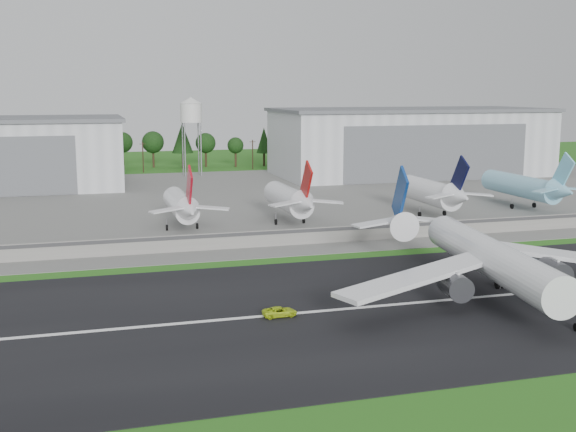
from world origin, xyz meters
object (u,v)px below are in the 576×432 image
object	(u,v)px
main_airliner	(493,267)
ground_vehicle	(280,312)
parked_jet_navy	(435,193)
parked_jet_skyblue	(527,187)
parked_jet_red_b	(292,200)
parked_jet_red_a	(182,205)

from	to	relation	value
main_airliner	ground_vehicle	xyz separation A→B (m)	(-34.42, -0.33, -4.10)
parked_jet_navy	parked_jet_skyblue	world-z (taller)	parked_jet_navy
parked_jet_navy	parked_jet_skyblue	size ratio (longest dim) A/B	0.84
parked_jet_red_b	parked_jet_skyblue	bearing A→B (deg)	4.22
main_airliner	parked_jet_skyblue	size ratio (longest dim) A/B	1.59
ground_vehicle	parked_jet_red_b	distance (m)	70.87
ground_vehicle	parked_jet_skyblue	bearing A→B (deg)	-52.95
parked_jet_skyblue	parked_jet_navy	bearing A→B (deg)	-170.56
parked_jet_red_a	parked_jet_skyblue	distance (m)	93.91
main_airliner	parked_jet_navy	bearing A→B (deg)	-101.86
parked_jet_red_b	parked_jet_navy	bearing A→B (deg)	0.03
parked_jet_red_b	parked_jet_skyblue	size ratio (longest dim) A/B	0.84
ground_vehicle	parked_jet_red_a	world-z (taller)	parked_jet_red_a
parked_jet_red_b	parked_jet_red_a	bearing A→B (deg)	-179.91
ground_vehicle	parked_jet_red_b	world-z (taller)	parked_jet_red_b
ground_vehicle	parked_jet_navy	xyz separation A→B (m)	(59.25, 67.35, 5.61)
ground_vehicle	parked_jet_red_a	distance (m)	67.64
parked_jet_skyblue	parked_jet_red_a	bearing A→B (deg)	-176.92
main_airliner	ground_vehicle	size ratio (longest dim) A/B	11.84
main_airliner	parked_jet_red_a	world-z (taller)	main_airliner
parked_jet_red_b	parked_jet_skyblue	xyz separation A→B (m)	(67.83, 5.01, -0.00)
main_airliner	parked_jet_navy	size ratio (longest dim) A/B	1.89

